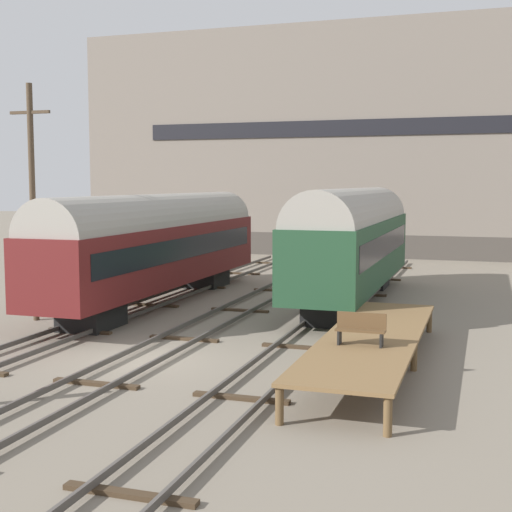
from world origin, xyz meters
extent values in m
plane|color=slate|center=(0.00, 0.00, 0.00)|extent=(200.00, 200.00, 0.00)
cube|color=#4C4742|center=(-4.95, 0.00, 0.18)|extent=(0.08, 60.00, 0.16)
cube|color=#4C4742|center=(-3.52, 0.00, 0.18)|extent=(0.08, 60.00, 0.16)
cube|color=#3D2D1E|center=(-4.23, 3.00, 0.05)|extent=(2.60, 0.24, 0.10)
cube|color=#3D2D1E|center=(-4.23, 9.00, 0.05)|extent=(2.60, 0.24, 0.10)
cube|color=#3D2D1E|center=(-4.23, 15.00, 0.05)|extent=(2.60, 0.24, 0.10)
cube|color=#3D2D1E|center=(-4.23, 21.00, 0.05)|extent=(2.60, 0.24, 0.10)
cube|color=#3D2D1E|center=(-4.23, 27.00, 0.05)|extent=(2.60, 0.24, 0.10)
cube|color=#4C4742|center=(-0.72, 0.00, 0.18)|extent=(0.08, 60.00, 0.16)
cube|color=#4C4742|center=(0.72, 0.00, 0.18)|extent=(0.08, 60.00, 0.16)
cube|color=#3D2D1E|center=(0.00, -3.00, 0.05)|extent=(2.60, 0.24, 0.10)
cube|color=#3D2D1E|center=(0.00, 3.00, 0.05)|extent=(2.60, 0.24, 0.10)
cube|color=#3D2D1E|center=(0.00, 9.00, 0.05)|extent=(2.60, 0.24, 0.10)
cube|color=#3D2D1E|center=(0.00, 15.00, 0.05)|extent=(2.60, 0.24, 0.10)
cube|color=#3D2D1E|center=(0.00, 21.00, 0.05)|extent=(2.60, 0.24, 0.10)
cube|color=#3D2D1E|center=(0.00, 27.00, 0.05)|extent=(2.60, 0.24, 0.10)
cube|color=#4C4742|center=(3.52, 0.00, 0.18)|extent=(0.08, 60.00, 0.16)
cube|color=#4C4742|center=(4.95, 0.00, 0.18)|extent=(0.08, 60.00, 0.16)
cube|color=#3D2D1E|center=(4.23, -9.00, 0.05)|extent=(2.60, 0.24, 0.10)
cube|color=#3D2D1E|center=(4.23, -3.00, 0.05)|extent=(2.60, 0.24, 0.10)
cube|color=#3D2D1E|center=(4.23, 3.00, 0.05)|extent=(2.60, 0.24, 0.10)
cube|color=#3D2D1E|center=(4.23, 9.00, 0.05)|extent=(2.60, 0.24, 0.10)
cube|color=#3D2D1E|center=(4.23, 15.00, 0.05)|extent=(2.60, 0.24, 0.10)
cube|color=#3D2D1E|center=(4.23, 21.00, 0.05)|extent=(2.60, 0.24, 0.10)
cube|color=#3D2D1E|center=(4.23, 27.00, 0.05)|extent=(2.60, 0.24, 0.10)
cube|color=black|center=(-4.23, 15.63, 0.50)|extent=(1.80, 2.40, 1.00)
cube|color=black|center=(-4.23, 3.86, 0.50)|extent=(1.80, 2.40, 1.00)
cube|color=#5B1919|center=(-4.23, 9.74, 2.33)|extent=(2.95, 18.11, 2.66)
cube|color=black|center=(-4.23, 9.74, 2.65)|extent=(2.99, 16.66, 0.96)
cylinder|color=gray|center=(-4.23, 9.74, 3.66)|extent=(2.81, 17.74, 2.81)
cube|color=black|center=(4.23, 17.92, 0.50)|extent=(1.80, 2.40, 1.00)
cube|color=black|center=(4.23, 7.67, 0.50)|extent=(1.80, 2.40, 1.00)
cube|color=#1E4228|center=(4.23, 12.80, 2.43)|extent=(3.07, 15.77, 2.86)
cube|color=black|center=(4.23, 12.80, 2.78)|extent=(3.11, 14.51, 1.03)
cylinder|color=gray|center=(4.23, 12.80, 3.86)|extent=(2.92, 15.45, 2.92)
cube|color=brown|center=(6.94, 1.28, 0.95)|extent=(2.78, 11.89, 0.10)
cylinder|color=brown|center=(5.70, -4.51, 0.45)|extent=(0.20, 0.20, 0.90)
cylinder|color=brown|center=(8.18, -4.51, 0.45)|extent=(0.20, 0.20, 0.90)
cylinder|color=brown|center=(5.70, 7.07, 0.45)|extent=(0.20, 0.20, 0.90)
cylinder|color=brown|center=(8.18, 7.07, 0.45)|extent=(0.20, 0.20, 0.90)
cylinder|color=brown|center=(5.70, 1.28, 0.45)|extent=(0.20, 0.20, 0.90)
cylinder|color=brown|center=(8.18, 1.28, 0.45)|extent=(0.20, 0.20, 0.90)
cube|color=brown|center=(6.82, -0.20, 1.43)|extent=(1.40, 0.40, 0.06)
cube|color=brown|center=(6.82, -0.03, 1.68)|extent=(1.40, 0.06, 0.45)
cube|color=black|center=(6.23, -0.20, 1.20)|extent=(0.06, 0.40, 0.40)
cube|color=black|center=(7.42, -0.20, 1.20)|extent=(0.06, 0.40, 0.40)
cylinder|color=#473828|center=(-7.23, 4.56, 4.74)|extent=(0.24, 0.24, 9.48)
cube|color=#473828|center=(-7.23, 4.56, 8.34)|extent=(1.80, 0.12, 0.12)
cube|color=#46403A|center=(-2.06, 38.03, 0.87)|extent=(39.30, 10.06, 1.75)
cube|color=slate|center=(-2.06, 38.03, 9.62)|extent=(39.30, 10.06, 15.75)
cube|color=black|center=(-2.06, 32.95, 9.62)|extent=(27.51, 0.10, 1.20)
camera|label=1|loc=(10.12, -19.86, 5.56)|focal=50.00mm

